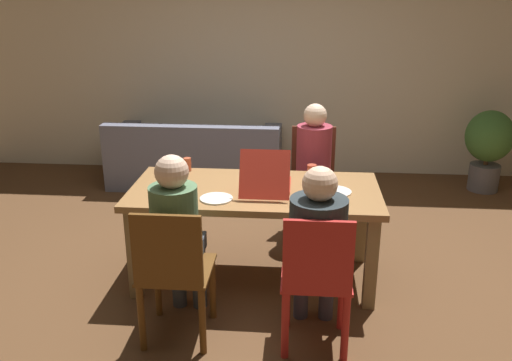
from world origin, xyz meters
The scene contains 16 objects.
ground_plane centered at (0.00, 0.00, 0.00)m, with size 20.00×20.00×0.00m, color brown.
back_wall centered at (0.00, 2.75, 1.40)m, with size 7.19×0.12×2.80m, color beige.
dining_table centered at (0.00, 0.00, 0.64)m, with size 1.86×0.89×0.74m.
chair_0 centered at (0.45, 0.91, 0.51)m, with size 0.42×0.45×0.97m.
person_0 centered at (0.45, 0.77, 0.72)m, with size 0.31×0.48×1.22m.
chair_1 centered at (0.45, -0.88, 0.49)m, with size 0.43×0.40×0.93m.
person_1 centered at (0.45, -0.75, 0.71)m, with size 0.35×0.51×1.19m.
chair_2 centered at (-0.43, -0.87, 0.51)m, with size 0.44×0.45×0.94m.
person_2 centered at (-0.43, -0.71, 0.71)m, with size 0.30×0.53×1.23m.
pizza_box_0 centered at (0.09, 0.00, 0.79)m, with size 0.35×0.52×0.34m.
plate_0 centered at (-0.25, -0.24, 0.75)m, with size 0.23×0.23×0.01m.
plate_1 centered at (0.59, -0.03, 0.75)m, with size 0.25×0.25×0.01m.
drinking_glass_0 centered at (-0.58, 0.37, 0.80)m, with size 0.06×0.06×0.11m, color #BC5234.
drinking_glass_1 centered at (0.42, 0.16, 0.82)m, with size 0.07×0.07×0.15m, color #B54732.
couch centered at (-0.87, 2.15, 0.28)m, with size 1.94×0.90×0.76m.
potted_plant centered at (2.39, 2.18, 0.54)m, with size 0.51×0.51×0.91m.
Camera 1 is at (0.33, -3.79, 2.15)m, focal length 38.20 mm.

